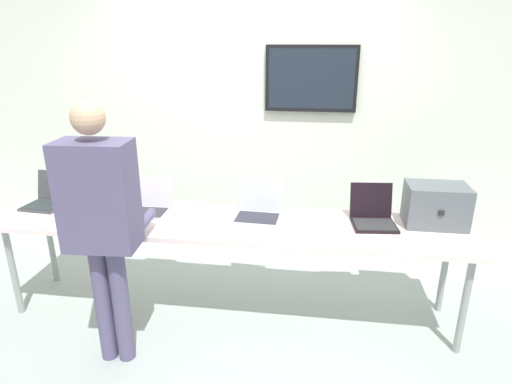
# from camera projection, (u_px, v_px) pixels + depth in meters

# --- Properties ---
(ground) EXTENTS (8.00, 8.00, 0.04)m
(ground) POSITION_uv_depth(u_px,v_px,m) (231.00, 313.00, 3.50)
(ground) COLOR #97A4A1
(back_wall) EXTENTS (8.00, 0.11, 2.59)m
(back_wall) POSITION_uv_depth(u_px,v_px,m) (252.00, 125.00, 4.11)
(back_wall) COLOR silver
(back_wall) RESTS_ON ground
(workbench) EXTENTS (3.55, 0.70, 0.79)m
(workbench) POSITION_uv_depth(u_px,v_px,m) (229.00, 227.00, 3.24)
(workbench) COLOR silver
(workbench) RESTS_ON ground
(equipment_box) EXTENTS (0.43, 0.30, 0.31)m
(equipment_box) POSITION_uv_depth(u_px,v_px,m) (436.00, 205.00, 3.12)
(equipment_box) COLOR #555E65
(equipment_box) RESTS_ON workbench
(laptop_station_0) EXTENTS (0.33, 0.34, 0.26)m
(laptop_station_0) POSITION_uv_depth(u_px,v_px,m) (48.00, 198.00, 3.53)
(laptop_station_0) COLOR #3A3C40
(laptop_station_0) RESTS_ON workbench
(laptop_station_1) EXTENTS (0.33, 0.35, 0.24)m
(laptop_station_1) POSITION_uv_depth(u_px,v_px,m) (149.00, 204.00, 3.41)
(laptop_station_1) COLOR #B0ADBA
(laptop_station_1) RESTS_ON workbench
(laptop_station_2) EXTENTS (0.36, 0.37, 0.27)m
(laptop_station_2) POSITION_uv_depth(u_px,v_px,m) (259.00, 209.00, 3.30)
(laptop_station_2) COLOR #ABB3B8
(laptop_station_2) RESTS_ON workbench
(laptop_station_3) EXTENTS (0.34, 0.36, 0.27)m
(laptop_station_3) POSITION_uv_depth(u_px,v_px,m) (373.00, 215.00, 3.17)
(laptop_station_3) COLOR black
(laptop_station_3) RESTS_ON workbench
(person) EXTENTS (0.45, 0.60, 1.76)m
(person) POSITION_uv_depth(u_px,v_px,m) (101.00, 214.00, 2.64)
(person) COLOR #544E72
(person) RESTS_ON ground
(coffee_mug) EXTENTS (0.07, 0.07, 0.09)m
(coffee_mug) POSITION_uv_depth(u_px,v_px,m) (86.00, 221.00, 3.11)
(coffee_mug) COLOR #3D42A2
(coffee_mug) RESTS_ON workbench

